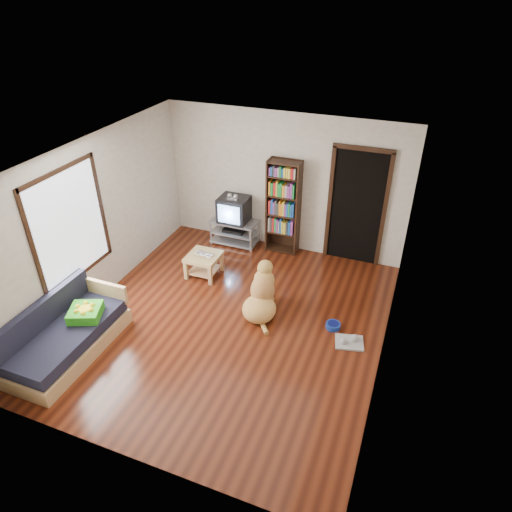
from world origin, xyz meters
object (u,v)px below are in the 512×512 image
(laptop, at_px, (203,255))
(crt_tv, at_px, (234,209))
(dog_bowl, at_px, (333,326))
(grey_rag, at_px, (349,342))
(coffee_table, at_px, (204,261))
(tv_stand, at_px, (235,231))
(dog, at_px, (262,296))
(sofa, at_px, (67,337))
(green_cushion, at_px, (85,312))
(bookshelf, at_px, (283,203))

(laptop, bearing_deg, crt_tv, 93.39)
(dog_bowl, distance_m, grey_rag, 0.39)
(laptop, bearing_deg, coffee_table, 96.14)
(tv_stand, height_order, dog, dog)
(laptop, xyz_separation_m, sofa, (-0.91, -2.39, -0.15))
(green_cushion, distance_m, coffee_table, 2.26)
(dog_bowl, xyz_separation_m, bookshelf, (-1.44, 1.89, 0.96))
(grey_rag, xyz_separation_m, dog, (-1.44, 0.22, 0.29))
(crt_tv, relative_size, dog, 0.59)
(grey_rag, xyz_separation_m, crt_tv, (-2.69, 2.07, 0.73))
(laptop, bearing_deg, sofa, -104.79)
(tv_stand, distance_m, bookshelf, 1.20)
(grey_rag, bearing_deg, tv_stand, 142.72)
(laptop, xyz_separation_m, grey_rag, (2.75, -0.81, -0.40))
(green_cushion, bearing_deg, bookshelf, 39.69)
(dog_bowl, relative_size, dog, 0.22)
(crt_tv, bearing_deg, coffee_table, -92.81)
(grey_rag, relative_size, bookshelf, 0.22)
(dog, bearing_deg, bookshelf, 98.88)
(crt_tv, distance_m, dog, 2.28)
(sofa, bearing_deg, bookshelf, 62.68)
(laptop, height_order, bookshelf, bookshelf)
(crt_tv, bearing_deg, grey_rag, -37.58)
(tv_stand, relative_size, dog, 0.91)
(coffee_table, relative_size, dog, 0.56)
(laptop, xyz_separation_m, tv_stand, (0.06, 1.24, -0.14))
(laptop, height_order, tv_stand, tv_stand)
(green_cushion, relative_size, laptop, 1.28)
(dog_bowl, bearing_deg, coffee_table, 166.56)
(laptop, xyz_separation_m, bookshelf, (1.01, 1.34, 0.59))
(green_cushion, xyz_separation_m, coffee_table, (0.79, 2.10, -0.21))
(crt_tv, bearing_deg, tv_stand, -90.00)
(tv_stand, xyz_separation_m, sofa, (-0.97, -3.63, -0.01))
(laptop, relative_size, bookshelf, 0.18)
(crt_tv, distance_m, coffee_table, 1.32)
(bookshelf, xyz_separation_m, dog, (0.30, -1.92, -0.69))
(bookshelf, height_order, dog, bookshelf)
(tv_stand, distance_m, sofa, 3.76)
(bookshelf, distance_m, sofa, 4.26)
(crt_tv, xyz_separation_m, bookshelf, (0.95, 0.07, 0.26))
(grey_rag, relative_size, coffee_table, 0.73)
(laptop, bearing_deg, green_cushion, -104.71)
(laptop, distance_m, grey_rag, 2.90)
(grey_rag, relative_size, tv_stand, 0.44)
(laptop, bearing_deg, bookshelf, 59.06)
(dog_bowl, bearing_deg, dog, -178.63)
(tv_stand, bearing_deg, sofa, -105.02)
(dog_bowl, relative_size, crt_tv, 0.38)
(sofa, bearing_deg, coffee_table, 69.30)
(laptop, relative_size, grey_rag, 0.83)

